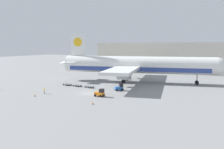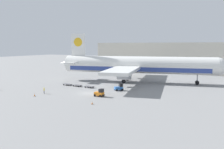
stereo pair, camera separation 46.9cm
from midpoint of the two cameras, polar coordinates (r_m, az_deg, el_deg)
name	(u,v)px [view 1 (the left image)]	position (r m, az deg, el deg)	size (l,w,h in m)	color
ground_plane	(88,93)	(67.38, -5.60, -4.31)	(400.00, 400.00, 0.00)	gray
terminal_building	(187,57)	(124.32, 16.67, 3.76)	(90.00, 18.20, 14.00)	#BCB7A8
airplane_main	(135,65)	(86.71, 5.13, 2.06)	(56.96, 48.47, 17.00)	white
baggage_tug_foreground	(119,88)	(71.03, 1.50, -2.99)	(2.72, 2.75, 2.00)	#2D66B7
baggage_tug_mid	(100,93)	(62.98, -2.97, -4.26)	(2.51, 1.72, 2.00)	orange
baggage_dolly_lead	(67,84)	(81.39, -10.35, -2.19)	(3.73, 1.63, 0.48)	#56565B
baggage_dolly_second	(77,85)	(78.77, -8.12, -2.45)	(3.73, 1.63, 0.48)	#56565B
baggage_dolly_third	(89,87)	(75.96, -5.40, -2.75)	(3.73, 1.63, 0.48)	#56565B
ground_crew_far	(44,90)	(68.93, -15.43, -3.46)	(0.45, 0.41, 1.67)	black
traffic_cone_near	(93,103)	(55.11, -4.66, -6.50)	(0.40, 0.40, 0.60)	black
traffic_cone_far	(35,95)	(66.32, -17.45, -4.49)	(0.40, 0.40, 0.67)	black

